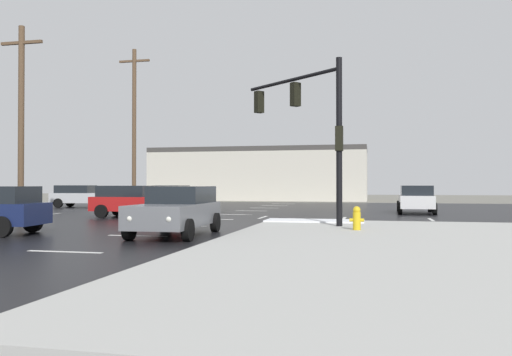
% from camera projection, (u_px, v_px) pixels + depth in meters
% --- Properties ---
extents(ground_plane, '(120.00, 120.00, 0.00)m').
position_uv_depth(ground_plane, '(224.00, 217.00, 26.22)').
color(ground_plane, slate).
extents(road_asphalt, '(44.00, 44.00, 0.02)m').
position_uv_depth(road_asphalt, '(224.00, 217.00, 26.22)').
color(road_asphalt, black).
rests_on(road_asphalt, ground_plane).
extents(snow_strip_curbside, '(4.00, 1.60, 0.06)m').
position_uv_depth(snow_strip_curbside, '(314.00, 221.00, 21.23)').
color(snow_strip_curbside, white).
rests_on(snow_strip_curbside, sidewalk_corner).
extents(lane_markings, '(36.15, 36.15, 0.01)m').
position_uv_depth(lane_markings, '(241.00, 219.00, 24.61)').
color(lane_markings, silver).
rests_on(lane_markings, road_asphalt).
extents(traffic_signal_mast, '(4.26, 3.68, 6.18)m').
position_uv_depth(traffic_signal_mast, '(311.00, 118.00, 20.06)').
color(traffic_signal_mast, black).
rests_on(traffic_signal_mast, sidewalk_corner).
extents(fire_hydrant, '(0.48, 0.26, 0.79)m').
position_uv_depth(fire_hydrant, '(357.00, 218.00, 17.26)').
color(fire_hydrant, gold).
rests_on(fire_hydrant, sidewalk_corner).
extents(strip_building_background, '(22.60, 8.00, 5.52)m').
position_uv_depth(strip_building_background, '(260.00, 174.00, 55.57)').
color(strip_building_background, beige).
rests_on(strip_building_background, ground_plane).
extents(sedan_silver, '(4.67, 2.41, 1.58)m').
position_uv_depth(sedan_silver, '(82.00, 196.00, 36.97)').
color(sedan_silver, '#B7BABF').
rests_on(sedan_silver, road_asphalt).
extents(sedan_tan, '(2.27, 4.63, 1.58)m').
position_uv_depth(sedan_tan, '(174.00, 197.00, 33.22)').
color(sedan_tan, tan).
rests_on(sedan_tan, road_asphalt).
extents(sedan_grey, '(2.16, 4.59, 1.58)m').
position_uv_depth(sedan_grey, '(178.00, 209.00, 16.70)').
color(sedan_grey, slate).
rests_on(sedan_grey, road_asphalt).
extents(sedan_white, '(2.12, 4.58, 1.58)m').
position_uv_depth(sedan_white, '(416.00, 199.00, 29.35)').
color(sedan_white, white).
rests_on(sedan_white, road_asphalt).
extents(sedan_red, '(4.58, 2.13, 1.58)m').
position_uv_depth(sedan_red, '(135.00, 201.00, 25.76)').
color(sedan_red, '#B21919').
rests_on(sedan_red, road_asphalt).
extents(utility_pole_mid, '(2.20, 0.28, 9.26)m').
position_uv_depth(utility_pole_mid, '(21.00, 118.00, 24.71)').
color(utility_pole_mid, brown).
rests_on(utility_pole_mid, ground_plane).
extents(utility_pole_far, '(2.20, 0.28, 10.91)m').
position_uv_depth(utility_pole_far, '(134.00, 126.00, 35.27)').
color(utility_pole_far, brown).
rests_on(utility_pole_far, ground_plane).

